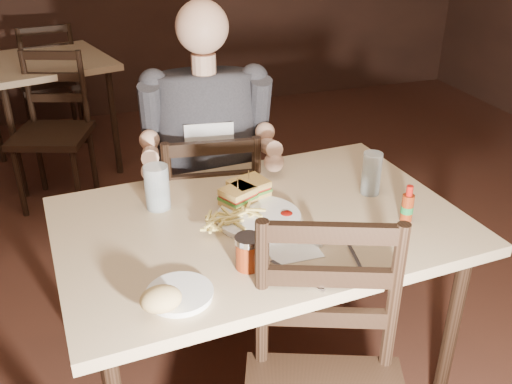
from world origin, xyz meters
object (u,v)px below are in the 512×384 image
object	(u,v)px
main_table	(261,238)
dinner_plate	(258,219)
chair_far	(210,221)
side_plate	(180,295)
hot_sauce	(408,203)
bg_chair_near	(51,135)
glass_right	(372,173)
syrup_dispenser	(248,252)
glass_left	(157,187)
bg_table	(44,73)
bg_chair_far	(49,83)
diner	(207,122)

from	to	relation	value
main_table	dinner_plate	distance (m)	0.08
chair_far	side_plate	world-z (taller)	chair_far
main_table	dinner_plate	size ratio (longest dim) A/B	5.06
chair_far	hot_sauce	world-z (taller)	chair_far
bg_chair_near	glass_right	bearing A→B (deg)	-38.54
chair_far	side_plate	bearing A→B (deg)	79.54
syrup_dispenser	glass_left	bearing A→B (deg)	109.07
bg_table	hot_sauce	bearing A→B (deg)	-65.79
chair_far	syrup_dispenser	size ratio (longest dim) A/B	8.93
dinner_plate	main_table	bearing A→B (deg)	14.32
bg_table	hot_sauce	xyz separation A→B (m)	(1.15, -2.55, 0.15)
glass_right	side_plate	distance (m)	0.86
dinner_plate	side_plate	bearing A→B (deg)	-136.25
bg_chair_near	dinner_plate	size ratio (longest dim) A/B	3.35
bg_chair_near	glass_right	size ratio (longest dim) A/B	5.84
bg_chair_near	glass_right	xyz separation A→B (m)	(1.13, -1.79, 0.39)
glass_left	syrup_dispenser	world-z (taller)	glass_left
glass_right	glass_left	bearing A→B (deg)	169.77
glass_right	side_plate	bearing A→B (deg)	-154.10
hot_sauce	glass_left	bearing A→B (deg)	155.54
bg_chair_far	dinner_plate	size ratio (longest dim) A/B	3.37
bg_table	bg_chair_far	world-z (taller)	bg_chair_far
bg_chair_far	side_plate	world-z (taller)	bg_chair_far
diner	glass_right	distance (m)	0.67
glass_left	side_plate	distance (m)	0.51
bg_table	diner	size ratio (longest dim) A/B	1.07
bg_chair_near	syrup_dispenser	xyz separation A→B (m)	(0.57, -2.09, 0.37)
glass_right	bg_table	bearing A→B (deg)	115.75
main_table	glass_right	xyz separation A→B (m)	(0.44, 0.06, 0.15)
main_table	glass_right	world-z (taller)	glass_right
main_table	glass_left	bearing A→B (deg)	147.83
bg_chair_near	hot_sauce	distance (m)	2.33
glass_left	syrup_dispenser	bearing A→B (deg)	-66.88
bg_chair_near	hot_sauce	world-z (taller)	bg_chair_near
glass_right	side_plate	xyz separation A→B (m)	(-0.77, -0.38, -0.07)
bg_chair_near	glass_left	bearing A→B (deg)	-57.68
bg_chair_far	side_plate	distance (m)	3.29
dinner_plate	hot_sauce	xyz separation A→B (m)	(0.46, -0.15, 0.06)
main_table	hot_sauce	bearing A→B (deg)	-18.66
main_table	glass_left	xyz separation A→B (m)	(-0.31, 0.19, 0.15)
hot_sauce	bg_chair_far	bearing A→B (deg)	110.29
bg_chair_far	hot_sauce	distance (m)	3.32
diner	side_plate	bearing A→B (deg)	-101.02
chair_far	glass_right	size ratio (longest dim) A/B	5.87
bg_chair_near	glass_left	world-z (taller)	glass_left
chair_far	dinner_plate	xyz separation A→B (m)	(0.03, -0.57, 0.32)
main_table	diner	bearing A→B (deg)	95.24
chair_far	side_plate	distance (m)	0.98
main_table	bg_table	world-z (taller)	same
diner	dinner_plate	size ratio (longest dim) A/B	3.38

